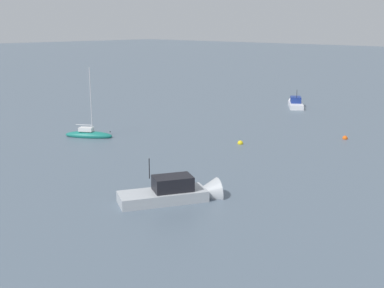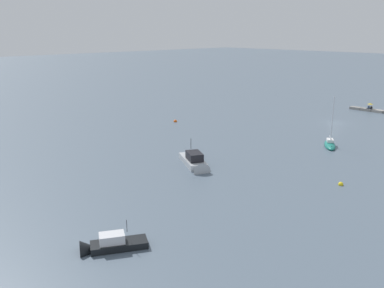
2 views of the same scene
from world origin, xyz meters
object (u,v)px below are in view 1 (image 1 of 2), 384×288
at_px(motorboat_white_near, 295,104).
at_px(mooring_buoy_mid, 240,143).
at_px(sailboat_teal_near, 89,135).
at_px(mooring_buoy_near, 345,138).
at_px(motorboat_grey_far, 179,194).

xyz_separation_m(motorboat_white_near, mooring_buoy_mid, (24.62, 9.00, -0.27)).
height_order(sailboat_teal_near, motorboat_white_near, sailboat_teal_near).
distance_m(sailboat_teal_near, mooring_buoy_mid, 16.67).
bearing_deg(sailboat_teal_near, motorboat_white_near, 137.72).
height_order(sailboat_teal_near, mooring_buoy_near, sailboat_teal_near).
relative_size(motorboat_white_near, mooring_buoy_mid, 10.77).
bearing_deg(motorboat_white_near, sailboat_teal_near, -135.16).
bearing_deg(mooring_buoy_near, motorboat_white_near, -133.61).
bearing_deg(mooring_buoy_near, mooring_buoy_mid, -34.91).
relative_size(sailboat_teal_near, motorboat_white_near, 1.30).
distance_m(sailboat_teal_near, motorboat_white_near, 33.95).
relative_size(motorboat_white_near, motorboat_grey_far, 0.82).
distance_m(sailboat_teal_near, motorboat_grey_far, 22.47).
bearing_deg(motorboat_grey_far, motorboat_white_near, 139.63).
bearing_deg(motorboat_grey_far, mooring_buoy_near, 119.02).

